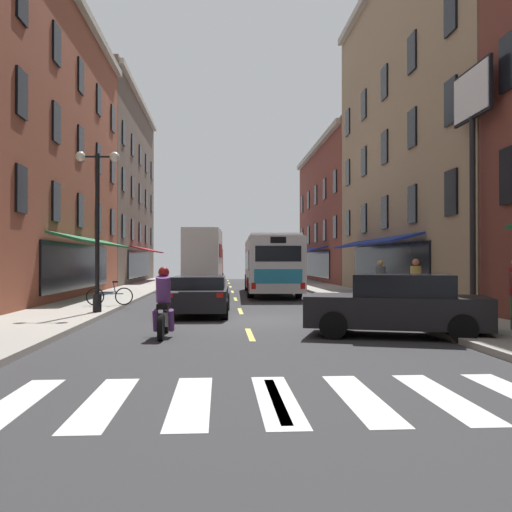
{
  "coord_description": "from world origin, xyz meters",
  "views": [
    {
      "loc": [
        -0.73,
        -17.3,
        1.79
      ],
      "look_at": [
        0.98,
        9.49,
        2.04
      ],
      "focal_mm": 39.68,
      "sensor_mm": 36.0,
      "label": 1
    }
  ],
  "objects_px": {
    "pedestrian_mid": "(416,284)",
    "pedestrian_rear": "(381,282)",
    "transit_bus": "(270,264)",
    "sedan_near": "(200,295)",
    "billboard_sign": "(472,129)",
    "motorcycle_rider": "(164,307)",
    "bicycle_near": "(110,296)",
    "sedan_mid": "(207,273)",
    "sedan_far": "(398,305)",
    "street_lamp_twin": "(97,223)",
    "box_truck": "(204,258)"
  },
  "relations": [
    {
      "from": "pedestrian_mid",
      "to": "pedestrian_rear",
      "type": "relative_size",
      "value": 1.02
    },
    {
      "from": "transit_bus",
      "to": "sedan_near",
      "type": "bearing_deg",
      "value": -106.3
    },
    {
      "from": "billboard_sign",
      "to": "motorcycle_rider",
      "type": "height_order",
      "value": "billboard_sign"
    },
    {
      "from": "bicycle_near",
      "to": "sedan_mid",
      "type": "bearing_deg",
      "value": 84.3
    },
    {
      "from": "sedan_near",
      "to": "motorcycle_rider",
      "type": "height_order",
      "value": "motorcycle_rider"
    },
    {
      "from": "motorcycle_rider",
      "to": "sedan_far",
      "type": "bearing_deg",
      "value": -2.87
    },
    {
      "from": "sedan_near",
      "to": "bicycle_near",
      "type": "height_order",
      "value": "sedan_near"
    },
    {
      "from": "street_lamp_twin",
      "to": "box_truck",
      "type": "bearing_deg",
      "value": 82.3
    },
    {
      "from": "sedan_near",
      "to": "sedan_far",
      "type": "distance_m",
      "value": 7.62
    },
    {
      "from": "motorcycle_rider",
      "to": "sedan_mid",
      "type": "bearing_deg",
      "value": 89.74
    },
    {
      "from": "sedan_mid",
      "to": "sedan_far",
      "type": "bearing_deg",
      "value": -81.89
    },
    {
      "from": "sedan_mid",
      "to": "bicycle_near",
      "type": "bearing_deg",
      "value": -95.7
    },
    {
      "from": "bicycle_near",
      "to": "pedestrian_mid",
      "type": "distance_m",
      "value": 11.11
    },
    {
      "from": "sedan_mid",
      "to": "box_truck",
      "type": "bearing_deg",
      "value": -89.79
    },
    {
      "from": "pedestrian_mid",
      "to": "street_lamp_twin",
      "type": "distance_m",
      "value": 10.8
    },
    {
      "from": "pedestrian_rear",
      "to": "billboard_sign",
      "type": "bearing_deg",
      "value": -64.13
    },
    {
      "from": "sedan_mid",
      "to": "motorcycle_rider",
      "type": "distance_m",
      "value": 37.71
    },
    {
      "from": "transit_bus",
      "to": "box_truck",
      "type": "xyz_separation_m",
      "value": [
        -3.86,
        9.32,
        0.41
      ]
    },
    {
      "from": "bicycle_near",
      "to": "pedestrian_rear",
      "type": "xyz_separation_m",
      "value": [
        10.09,
        -0.82,
        0.51
      ]
    },
    {
      "from": "sedan_mid",
      "to": "transit_bus",
      "type": "bearing_deg",
      "value": -79.21
    },
    {
      "from": "billboard_sign",
      "to": "street_lamp_twin",
      "type": "relative_size",
      "value": 1.46
    },
    {
      "from": "transit_bus",
      "to": "sedan_mid",
      "type": "bearing_deg",
      "value": 100.79
    },
    {
      "from": "billboard_sign",
      "to": "street_lamp_twin",
      "type": "height_order",
      "value": "billboard_sign"
    },
    {
      "from": "billboard_sign",
      "to": "motorcycle_rider",
      "type": "bearing_deg",
      "value": -159.39
    },
    {
      "from": "sedan_near",
      "to": "sedan_mid",
      "type": "height_order",
      "value": "sedan_mid"
    },
    {
      "from": "motorcycle_rider",
      "to": "billboard_sign",
      "type": "bearing_deg",
      "value": 20.61
    },
    {
      "from": "box_truck",
      "to": "street_lamp_twin",
      "type": "xyz_separation_m",
      "value": [
        -2.88,
        -21.34,
        1.0
      ]
    },
    {
      "from": "sedan_mid",
      "to": "street_lamp_twin",
      "type": "height_order",
      "value": "street_lamp_twin"
    },
    {
      "from": "billboard_sign",
      "to": "pedestrian_rear",
      "type": "xyz_separation_m",
      "value": [
        -1.82,
        3.73,
        -4.86
      ]
    },
    {
      "from": "sedan_near",
      "to": "pedestrian_mid",
      "type": "relative_size",
      "value": 2.79
    },
    {
      "from": "billboard_sign",
      "to": "transit_bus",
      "type": "relative_size",
      "value": 0.66
    },
    {
      "from": "transit_bus",
      "to": "motorcycle_rider",
      "type": "xyz_separation_m",
      "value": [
        -4.08,
        -17.24,
        -0.92
      ]
    },
    {
      "from": "sedan_mid",
      "to": "bicycle_near",
      "type": "distance_m",
      "value": 29.87
    },
    {
      "from": "pedestrian_rear",
      "to": "sedan_mid",
      "type": "bearing_deg",
      "value": 103.05
    },
    {
      "from": "motorcycle_rider",
      "to": "bicycle_near",
      "type": "distance_m",
      "value": 8.46
    },
    {
      "from": "sedan_mid",
      "to": "street_lamp_twin",
      "type": "bearing_deg",
      "value": -95.0
    },
    {
      "from": "sedan_mid",
      "to": "bicycle_near",
      "type": "xyz_separation_m",
      "value": [
        -2.97,
        -29.73,
        -0.19
      ]
    },
    {
      "from": "transit_bus",
      "to": "sedan_mid",
      "type": "distance_m",
      "value": 20.86
    },
    {
      "from": "sedan_near",
      "to": "motorcycle_rider",
      "type": "relative_size",
      "value": 2.34
    },
    {
      "from": "sedan_far",
      "to": "sedan_mid",
      "type": "bearing_deg",
      "value": 98.11
    },
    {
      "from": "box_truck",
      "to": "motorcycle_rider",
      "type": "height_order",
      "value": "box_truck"
    },
    {
      "from": "box_truck",
      "to": "motorcycle_rider",
      "type": "xyz_separation_m",
      "value": [
        -0.21,
        -26.55,
        -1.34
      ]
    },
    {
      "from": "sedan_far",
      "to": "bicycle_near",
      "type": "bearing_deg",
      "value": 135.41
    },
    {
      "from": "billboard_sign",
      "to": "sedan_mid",
      "type": "height_order",
      "value": "billboard_sign"
    },
    {
      "from": "sedan_near",
      "to": "pedestrian_rear",
      "type": "height_order",
      "value": "pedestrian_rear"
    },
    {
      "from": "box_truck",
      "to": "sedan_mid",
      "type": "height_order",
      "value": "box_truck"
    },
    {
      "from": "transit_bus",
      "to": "sedan_far",
      "type": "distance_m",
      "value": 17.6
    },
    {
      "from": "motorcycle_rider",
      "to": "pedestrian_rear",
      "type": "height_order",
      "value": "pedestrian_rear"
    },
    {
      "from": "sedan_near",
      "to": "bicycle_near",
      "type": "relative_size",
      "value": 2.86
    },
    {
      "from": "sedan_far",
      "to": "pedestrian_rear",
      "type": "distance_m",
      "value": 7.64
    }
  ]
}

